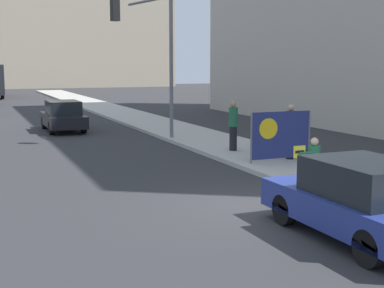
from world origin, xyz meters
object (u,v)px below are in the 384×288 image
Objects in this scene: seated_protester at (315,158)px; pedestrian_behind at (233,125)px; traffic_light_pole at (152,44)px; jogger_on_sidewalk at (291,131)px; car_on_road_nearest at (63,116)px; protest_banner at (280,135)px; parked_car_curbside at (361,200)px.

pedestrian_behind is at bearing 101.79° from seated_protester.
pedestrian_behind is 5.44m from traffic_light_pole.
jogger_on_sidewalk is 7.65m from traffic_light_pole.
car_on_road_nearest reaches higher than seated_protester.
protest_banner is at bearing -145.72° from pedestrian_behind.
traffic_light_pole is at bearing 48.37° from pedestrian_behind.
traffic_light_pole is at bearing 107.84° from protest_banner.
protest_banner is (0.70, 2.91, 0.25)m from seated_protester.
pedestrian_behind is at bearing -39.07° from jogger_on_sidewalk.
traffic_light_pole reaches higher than pedestrian_behind.
jogger_on_sidewalk is at bearing 25.41° from protest_banner.
traffic_light_pole is 7.13m from car_on_road_nearest.
pedestrian_behind is 10.75m from car_on_road_nearest.
parked_car_curbside reaches higher than seated_protester.
seated_protester is at bearing -157.75° from pedestrian_behind.
traffic_light_pole reaches higher than protest_banner.
protest_banner is (0.41, -2.59, -0.08)m from pedestrian_behind.
traffic_light_pole is at bearing -38.78° from jogger_on_sidewalk.
traffic_light_pole reaches higher than seated_protester.
pedestrian_behind is 0.45× the size of parked_car_curbside.
pedestrian_behind is (0.30, 5.50, 0.32)m from seated_protester.
jogger_on_sidewalk is (1.26, 3.18, 0.33)m from seated_protester.
traffic_light_pole is (-1.76, 4.13, 3.08)m from pedestrian_behind.
traffic_light_pole is 1.46× the size of parked_car_curbside.
pedestrian_behind is 0.31× the size of traffic_light_pole.
car_on_road_nearest is at bearing 112.32° from protest_banner.
car_on_road_nearest is (-2.88, 5.56, -3.42)m from traffic_light_pole.
seated_protester is 4.55m from parked_car_curbside.
parked_car_curbside is (-3.16, -7.31, -0.35)m from jogger_on_sidewalk.
jogger_on_sidewalk is 13.26m from car_on_road_nearest.
protest_banner is (-0.56, -0.27, -0.08)m from jogger_on_sidewalk.
jogger_on_sidewalk is 1.00× the size of pedestrian_behind.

